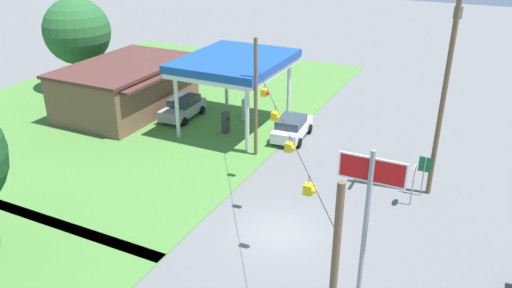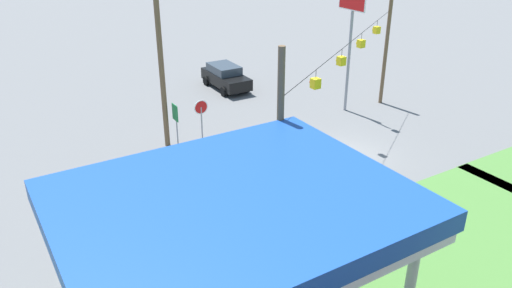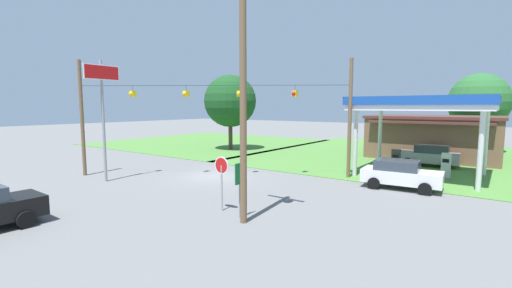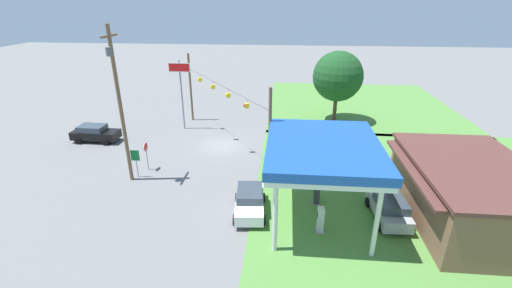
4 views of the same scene
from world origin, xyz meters
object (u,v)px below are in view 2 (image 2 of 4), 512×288
gas_station_canopy (234,213)px  stop_sign_roadside (201,112)px  route_sign (176,117)px  car_at_pumps_front (177,247)px  car_on_crossroad (226,76)px  utility_pole_main (157,25)px  stop_sign_overhead (351,28)px

gas_station_canopy → stop_sign_roadside: bearing=-112.2°
stop_sign_roadside → route_sign: (1.36, -0.34, -0.10)m
car_at_pumps_front → car_on_crossroad: 20.35m
utility_pole_main → stop_sign_overhead: bearing=175.5°
gas_station_canopy → car_at_pumps_front: gas_station_canopy is taller
route_sign → utility_pole_main: size_ratio=0.20×
car_at_pumps_front → stop_sign_roadside: bearing=-125.2°
stop_sign_overhead → gas_station_canopy: bearing=40.9°
stop_sign_roadside → stop_sign_overhead: stop_sign_overhead is taller
utility_pole_main → stop_sign_roadside: bearing=159.7°
gas_station_canopy → stop_sign_roadside: size_ratio=3.40×
gas_station_canopy → stop_sign_roadside: (-5.66, -13.90, -3.06)m
car_at_pumps_front → stop_sign_overhead: (-15.58, -9.05, 4.47)m
stop_sign_roadside → route_sign: stop_sign_roadside is taller
route_sign → car_at_pumps_front: bearing=66.8°
gas_station_canopy → car_on_crossroad: gas_station_canopy is taller
route_sign → utility_pole_main: 4.94m
car_at_pumps_front → stop_sign_roadside: (-5.49, -9.31, 0.95)m
car_at_pumps_front → car_on_crossroad: size_ratio=0.95×
car_on_crossroad → stop_sign_roadside: (5.64, 7.72, 0.92)m
car_at_pumps_front → stop_sign_roadside: stop_sign_roadside is taller
gas_station_canopy → route_sign: gas_station_canopy is taller
car_on_crossroad → utility_pole_main: utility_pole_main is taller
car_on_crossroad → route_sign: size_ratio=1.94×
gas_station_canopy → car_at_pumps_front: (-0.17, -4.59, -4.01)m
gas_station_canopy → stop_sign_roadside: gas_station_canopy is taller
car_at_pumps_front → route_sign: bearing=-117.8°
stop_sign_overhead → stop_sign_roadside: bearing=-1.4°
gas_station_canopy → utility_pole_main: bearing=-104.7°
utility_pole_main → car_on_crossroad: bearing=-136.7°
gas_station_canopy → utility_pole_main: 15.18m
car_on_crossroad → route_sign: route_sign is taller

